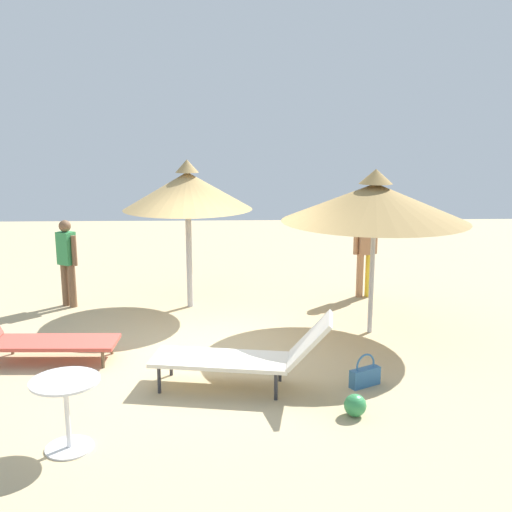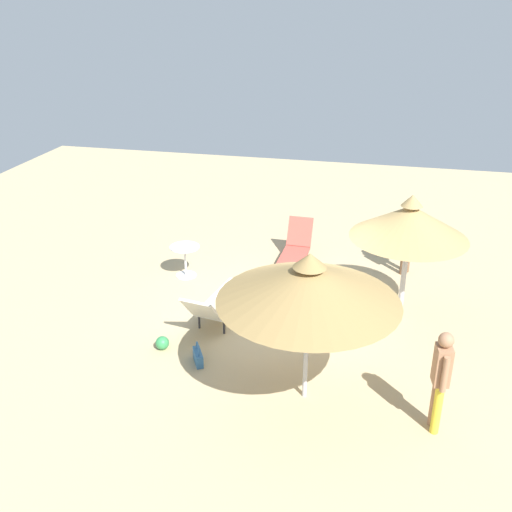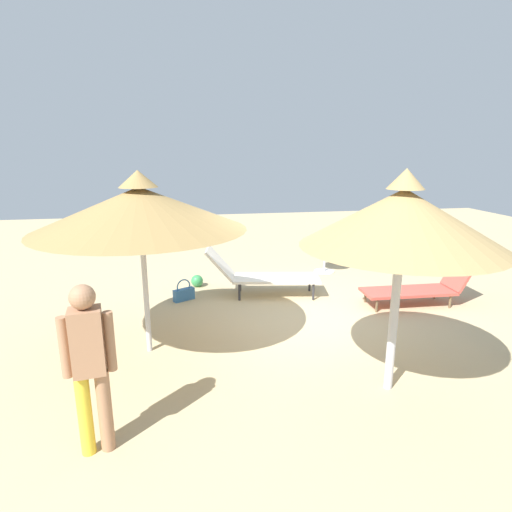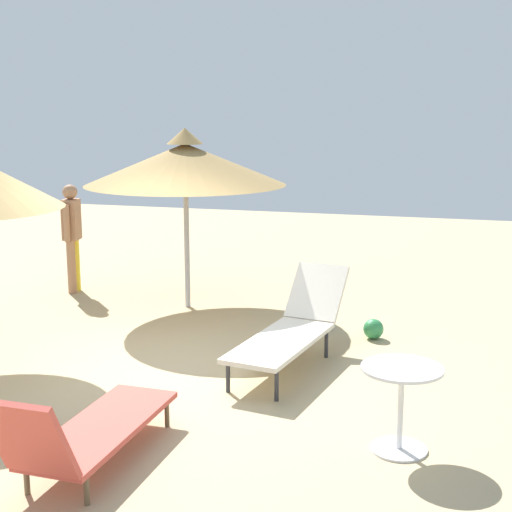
% 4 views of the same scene
% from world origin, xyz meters
% --- Properties ---
extents(ground, '(24.00, 24.00, 0.10)m').
position_xyz_m(ground, '(0.00, 0.00, -0.05)').
color(ground, tan).
extents(parasol_umbrella_near_left, '(2.22, 2.22, 2.59)m').
position_xyz_m(parasol_umbrella_near_left, '(0.55, -2.04, 2.06)').
color(parasol_umbrella_near_left, '#B2B2B7').
rests_on(parasol_umbrella_near_left, ground).
extents(parasol_umbrella_far_left, '(2.79, 2.79, 2.53)m').
position_xyz_m(parasol_umbrella_far_left, '(-2.35, -0.57, 2.03)').
color(parasol_umbrella_far_left, '#B2B2B7').
rests_on(parasol_umbrella_far_left, ground).
extents(lounge_chair_front, '(2.25, 0.98, 0.96)m').
position_xyz_m(lounge_chair_front, '(-0.40, 1.41, 0.44)').
color(lounge_chair_front, silver).
rests_on(lounge_chair_front, ground).
extents(lounge_chair_back, '(2.03, 0.65, 0.94)m').
position_xyz_m(lounge_chair_back, '(2.48, 0.43, 0.36)').
color(lounge_chair_back, '#CC4C3F').
rests_on(lounge_chair_back, ground).
extents(person_standing_far_right, '(0.41, 0.33, 1.55)m').
position_xyz_m(person_standing_far_right, '(2.69, -2.14, 0.87)').
color(person_standing_far_right, brown).
rests_on(person_standing_far_right, ground).
extents(person_standing_near_right, '(0.46, 0.26, 1.66)m').
position_xyz_m(person_standing_near_right, '(-2.67, -2.57, 0.95)').
color(person_standing_near_right, yellow).
rests_on(person_standing_near_right, ground).
extents(handbag, '(0.42, 0.30, 0.42)m').
position_xyz_m(handbag, '(-1.85, 1.39, 0.14)').
color(handbag, '#336699').
rests_on(handbag, ground).
extents(side_table_round, '(0.68, 0.68, 0.73)m').
position_xyz_m(side_table_round, '(1.39, 2.75, 0.50)').
color(side_table_round, silver).
rests_on(side_table_round, ground).
extents(beach_ball, '(0.25, 0.25, 0.25)m').
position_xyz_m(beach_ball, '(-1.58, 2.16, 0.13)').
color(beach_ball, '#338C4C').
rests_on(beach_ball, ground).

